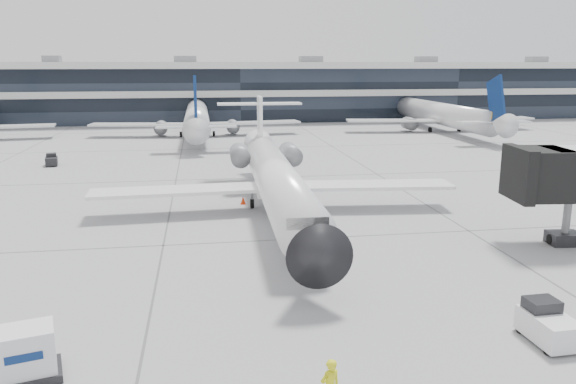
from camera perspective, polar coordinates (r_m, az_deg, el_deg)
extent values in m
plane|color=gray|center=(36.16, 3.51, -4.67)|extent=(220.00, 220.00, 0.00)
cube|color=black|center=(116.05, -5.24, 9.94)|extent=(170.00, 22.00, 10.00)
cylinder|color=white|center=(40.87, -1.12, 1.17)|extent=(3.66, 27.16, 3.05)
cone|color=black|center=(26.38, 2.60, -5.47)|extent=(3.12, 3.23, 3.05)
cone|color=white|center=(55.88, -2.91, 4.69)|extent=(2.98, 3.68, 2.90)
cube|color=white|center=(42.00, -11.30, 0.14)|extent=(12.55, 3.52, 0.25)
cube|color=white|center=(43.53, 8.36, 0.70)|extent=(12.64, 4.07, 0.25)
cylinder|color=slate|center=(49.70, -4.93, 3.76)|extent=(1.78, 3.88, 1.69)
cylinder|color=slate|center=(50.11, 0.25, 3.89)|extent=(1.78, 3.88, 1.69)
cube|color=white|center=(54.92, -2.88, 7.04)|extent=(0.38, 2.94, 5.08)
cube|color=white|center=(55.21, -2.94, 8.95)|extent=(8.17, 1.99, 0.18)
cylinder|color=black|center=(31.24, 1.13, -6.92)|extent=(0.22, 0.64, 0.63)
cylinder|color=black|center=(43.42, -3.67, -1.18)|extent=(0.29, 0.73, 0.72)
cylinder|color=black|center=(43.77, 0.76, -1.04)|extent=(0.29, 0.73, 0.72)
cube|color=black|center=(36.99, 24.44, 1.73)|extent=(3.11, 3.68, 2.99)
cylinder|color=slate|center=(38.47, 26.43, -2.64)|extent=(0.47, 0.47, 2.99)
cube|color=black|center=(38.76, 26.27, -4.24)|extent=(2.06, 1.68, 0.75)
cube|color=silver|center=(25.28, 24.99, -12.37)|extent=(1.57, 2.56, 1.03)
cube|color=black|center=(25.43, 24.38, -10.48)|extent=(1.29, 1.07, 0.57)
cylinder|color=black|center=(25.77, 22.54, -12.58)|extent=(0.22, 0.51, 0.50)
cylinder|color=black|center=(26.45, 24.87, -12.13)|extent=(0.22, 0.51, 0.50)
cylinder|color=black|center=(24.44, 24.94, -14.24)|extent=(0.22, 0.51, 0.50)
cube|color=black|center=(22.81, -24.97, -16.45)|extent=(2.67, 2.25, 0.28)
cube|color=silver|center=(22.39, -25.21, -14.33)|extent=(2.33, 1.97, 1.61)
cone|color=red|center=(44.71, -4.59, -0.84)|extent=(0.41, 0.41, 0.63)
cube|color=red|center=(44.78, -4.58, -1.21)|extent=(0.51, 0.51, 0.03)
cube|color=black|center=(66.67, -22.89, 2.92)|extent=(1.57, 2.23, 0.84)
cube|color=black|center=(67.04, -22.91, 3.45)|extent=(1.16, 1.01, 0.46)
cylinder|color=black|center=(67.48, -23.27, 2.73)|extent=(0.24, 0.43, 0.41)
cylinder|color=black|center=(67.42, -22.41, 2.80)|extent=(0.24, 0.43, 0.41)
cylinder|color=black|center=(66.02, -23.34, 2.52)|extent=(0.24, 0.43, 0.41)
cylinder|color=black|center=(65.96, -22.45, 2.59)|extent=(0.24, 0.43, 0.41)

